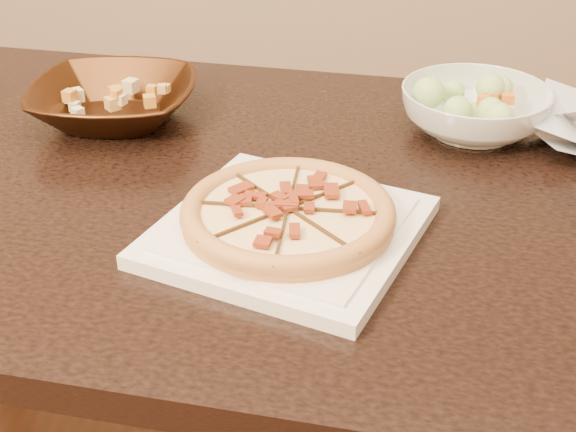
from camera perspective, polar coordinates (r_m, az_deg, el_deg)
name	(u,v)px	position (r m, az deg, el deg)	size (l,w,h in m)	color
dining_table	(217,245)	(1.14, -5.10, -2.06)	(1.37, 0.96, 0.75)	black
plate	(288,230)	(0.94, 0.00, -1.02)	(0.36, 0.36, 0.02)	white
pizza	(288,213)	(0.93, 0.00, 0.20)	(0.25, 0.25, 0.03)	#BA8B38
bronze_bowl	(114,102)	(1.26, -12.25, 7.95)	(0.25, 0.25, 0.06)	#3B200E
mixed_dish	(110,74)	(1.24, -12.56, 9.83)	(0.09, 0.12, 0.03)	beige
salad_bowl	(474,111)	(1.22, 13.12, 7.31)	(0.22, 0.22, 0.07)	silver
salad	(478,77)	(1.20, 13.36, 9.57)	(0.08, 0.12, 0.04)	#B0CF6F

